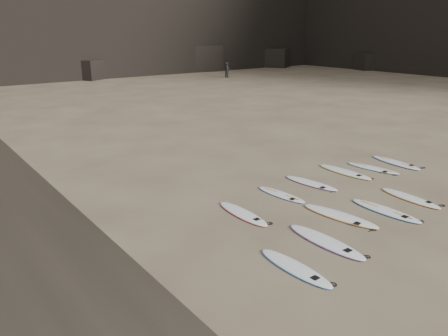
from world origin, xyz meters
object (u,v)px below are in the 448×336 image
object	(u,v)px
surfboard_4	(410,198)
surfboard_9	(373,168)
surfboard_6	(281,194)
surfboard_1	(326,241)
surfboard_3	(385,210)
surfboard_10	(396,162)
person_b	(228,70)
surfboard_0	(295,267)
surfboard_2	(340,216)
surfboard_7	(311,183)
person_a	(227,70)
surfboard_8	(345,172)
surfboard_5	(243,213)

from	to	relation	value
surfboard_4	surfboard_9	xyz separation A→B (m)	(1.99, 2.96, -0.00)
surfboard_6	surfboard_1	bearing A→B (deg)	-119.28
surfboard_3	surfboard_10	bearing A→B (deg)	28.18
surfboard_1	person_b	bearing A→B (deg)	56.47
surfboard_9	surfboard_10	world-z (taller)	surfboard_10
surfboard_0	surfboard_2	world-z (taller)	surfboard_2
surfboard_4	surfboard_7	xyz separation A→B (m)	(-1.69, 3.29, 0.00)
surfboard_7	surfboard_9	world-z (taller)	surfboard_7
person_b	surfboard_9	bearing A→B (deg)	-126.35
person_b	surfboard_0	bearing A→B (deg)	-133.87
surfboard_1	surfboard_6	world-z (taller)	surfboard_1
surfboard_6	person_a	distance (m)	40.71
surfboard_2	surfboard_4	xyz separation A→B (m)	(3.35, -0.51, -0.01)
surfboard_6	surfboard_8	world-z (taller)	surfboard_8
surfboard_1	surfboard_4	distance (m)	5.16
surfboard_3	person_b	distance (m)	42.90
surfboard_2	surfboard_8	xyz separation A→B (m)	(3.91, 2.87, -0.00)
surfboard_0	surfboard_1	world-z (taller)	surfboard_1
surfboard_8	surfboard_6	bearing A→B (deg)	-177.31
surfboard_0	surfboard_3	world-z (taller)	surfboard_3
surfboard_0	person_b	bearing A→B (deg)	54.11
surfboard_0	surfboard_10	xyz separation A→B (m)	(10.46, 3.71, 0.00)
surfboard_1	person_a	world-z (taller)	person_a
surfboard_0	surfboard_2	distance (m)	3.83
surfboard_5	surfboard_4	bearing A→B (deg)	-22.60
surfboard_6	surfboard_10	size ratio (longest dim) A/B	0.86
surfboard_5	surfboard_7	world-z (taller)	same
surfboard_2	person_b	bearing A→B (deg)	49.10
surfboard_6	surfboard_8	bearing A→B (deg)	-0.61
surfboard_2	surfboard_9	bearing A→B (deg)	16.38
surfboard_10	person_a	size ratio (longest dim) A/B	1.39
surfboard_5	surfboard_7	size ratio (longest dim) A/B	1.00
surfboard_4	surfboard_0	bearing A→B (deg)	-167.64
surfboard_3	surfboard_4	size ratio (longest dim) A/B	1.07
surfboard_10	surfboard_9	bearing A→B (deg)	-178.16
surfboard_7	surfboard_2	bearing A→B (deg)	-127.66
surfboard_7	surfboard_5	bearing A→B (deg)	-177.44
surfboard_8	surfboard_10	world-z (taller)	surfboard_8
surfboard_8	surfboard_3	bearing A→B (deg)	-124.52
surfboard_4	person_b	distance (m)	41.92
surfboard_1	surfboard_9	xyz separation A→B (m)	(7.14, 3.37, -0.01)
person_b	surfboard_7	bearing A→B (deg)	-131.24
surfboard_5	surfboard_9	size ratio (longest dim) A/B	1.02
surfboard_2	surfboard_9	world-z (taller)	surfboard_2
surfboard_2	surfboard_9	xyz separation A→B (m)	(5.34, 2.45, -0.01)
surfboard_5	surfboard_10	size ratio (longest dim) A/B	0.94
surfboard_5	surfboard_6	world-z (taller)	surfboard_5
person_b	surfboard_10	bearing A→B (deg)	-124.16
surfboard_4	surfboard_9	bearing A→B (deg)	61.14
surfboard_3	surfboard_7	distance (m)	3.43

